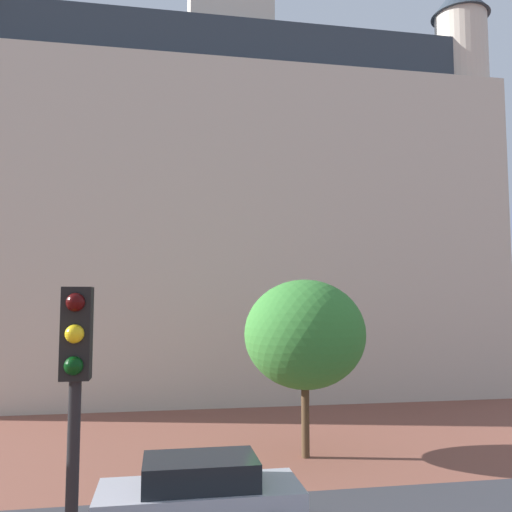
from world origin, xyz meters
name	(u,v)px	position (x,y,z in m)	size (l,w,h in m)	color
landmark_building	(226,213)	(1.82, 29.42, 10.30)	(28.45, 14.57, 35.86)	beige
car_silver	(200,497)	(-1.05, 9.28, 0.75)	(4.28, 1.95, 1.57)	#B2B2BC
traffic_light_pole	(73,447)	(-2.70, 3.10, 3.47)	(0.28, 0.34, 5.00)	black
tree_curb_far	(305,334)	(2.60, 14.27, 3.84)	(3.87, 3.87, 5.59)	#4C3823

